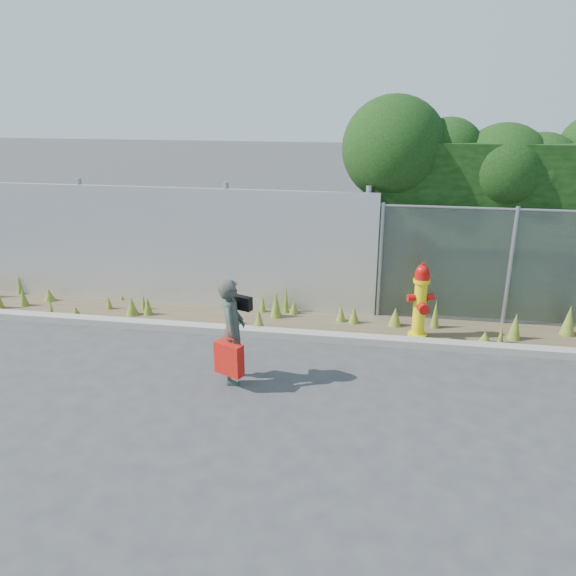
# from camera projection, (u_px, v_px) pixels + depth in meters

# --- Properties ---
(ground) EXTENTS (80.00, 80.00, 0.00)m
(ground) POSITION_uv_depth(u_px,v_px,m) (293.00, 395.00, 7.43)
(ground) COLOR #363739
(ground) RESTS_ON ground
(curb) EXTENTS (16.00, 0.22, 0.12)m
(curb) POSITION_uv_depth(u_px,v_px,m) (310.00, 336.00, 9.08)
(curb) COLOR gray
(curb) RESTS_ON ground
(weed_strip) EXTENTS (16.00, 1.26, 0.53)m
(weed_strip) POSITION_uv_depth(u_px,v_px,m) (284.00, 315.00, 9.75)
(weed_strip) COLOR #4F3F2D
(weed_strip) RESTS_ON ground
(corrugated_fence) EXTENTS (8.50, 0.21, 2.30)m
(corrugated_fence) POSITION_uv_depth(u_px,v_px,m) (146.00, 246.00, 10.38)
(corrugated_fence) COLOR silver
(corrugated_fence) RESTS_ON ground
(hedge) EXTENTS (7.94, 2.03, 3.78)m
(hedge) POSITION_uv_depth(u_px,v_px,m) (564.00, 202.00, 9.80)
(hedge) COLOR black
(hedge) RESTS_ON ground
(fire_hydrant) EXTENTS (0.42, 0.38, 1.27)m
(fire_hydrant) POSITION_uv_depth(u_px,v_px,m) (420.00, 302.00, 8.98)
(fire_hydrant) COLOR yellow
(fire_hydrant) RESTS_ON ground
(woman) EXTENTS (0.43, 0.59, 1.47)m
(woman) POSITION_uv_depth(u_px,v_px,m) (232.00, 331.00, 7.58)
(woman) COLOR #0F634D
(woman) RESTS_ON ground
(red_tote_bag) EXTENTS (0.41, 0.15, 0.53)m
(red_tote_bag) POSITION_uv_depth(u_px,v_px,m) (229.00, 359.00, 7.48)
(red_tote_bag) COLOR red
(black_shoulder_bag) EXTENTS (0.25, 0.10, 0.19)m
(black_shoulder_bag) POSITION_uv_depth(u_px,v_px,m) (243.00, 303.00, 7.58)
(black_shoulder_bag) COLOR black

